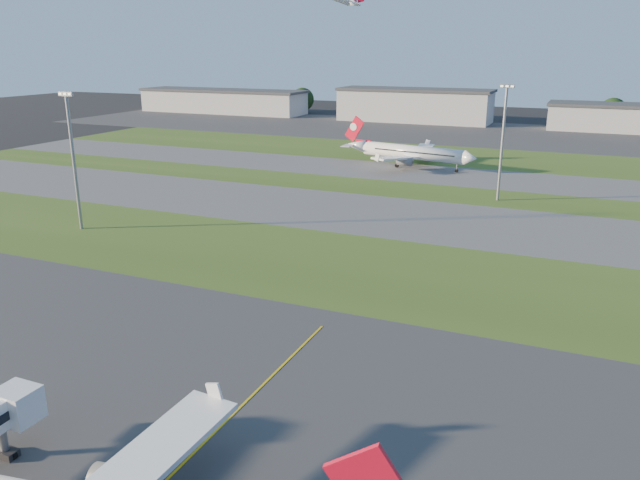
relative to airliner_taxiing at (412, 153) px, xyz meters
The scene contains 18 objects.
ground 140.90m from the airliner_taxiing, 84.20° to the right, with size 700.00×700.00×0.00m, color black.
apron_near 140.90m from the airliner_taxiing, 84.20° to the right, with size 300.00×70.00×0.01m, color #333335.
grass_strip_a 89.36m from the airliner_taxiing, 80.83° to the right, with size 300.00×34.00×0.01m, color #36501A.
taxiway_a 57.08m from the airliner_taxiing, 75.53° to the right, with size 300.00×32.00×0.01m, color #515154.
grass_strip_b 33.58m from the airliner_taxiing, 64.72° to the right, with size 300.00×18.00×0.01m, color #36501A.
taxiway_b 16.92m from the airliner_taxiing, 29.72° to the right, with size 300.00×26.00×0.01m, color #515154.
grass_strip_c 28.98m from the airliner_taxiing, 60.25° to the left, with size 300.00×40.00×0.01m, color #36501A.
apron_far 86.17m from the airliner_taxiing, 80.49° to the left, with size 400.00×80.00×0.01m, color #333335.
yellow_line 141.49m from the airliner_taxiing, 82.19° to the right, with size 0.25×60.00×0.02m, color gold.
airliner_taxiing is the anchor object (origin of this frame).
light_mast_west 97.67m from the airliner_taxiing, 114.83° to the right, with size 3.20×0.70×25.80m.
light_mast_centre 44.68m from the airliner_taxiing, 47.70° to the right, with size 3.20×0.70×25.80m.
hangar_far_west 177.87m from the airliner_taxiing, 139.77° to the left, with size 91.80×23.00×12.20m.
hangar_west 118.98m from the airliner_taxiing, 105.00° to the left, with size 71.40×23.00×15.20m.
tree_far_west 217.39m from the airliner_taxiing, 143.96° to the left, with size 11.00×11.00×12.00m.
tree_west 161.40m from the airliner_taxiing, 126.41° to the left, with size 12.10×12.10×13.20m.
tree_mid_west 126.02m from the airliner_taxiing, 92.63° to the left, with size 9.90×9.90×10.80m.
tree_mid_east 139.85m from the airliner_taxiing, 67.18° to the left, with size 11.55×11.55×12.60m.
Camera 1 is at (33.23, -35.36, 33.42)m, focal length 35.00 mm.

